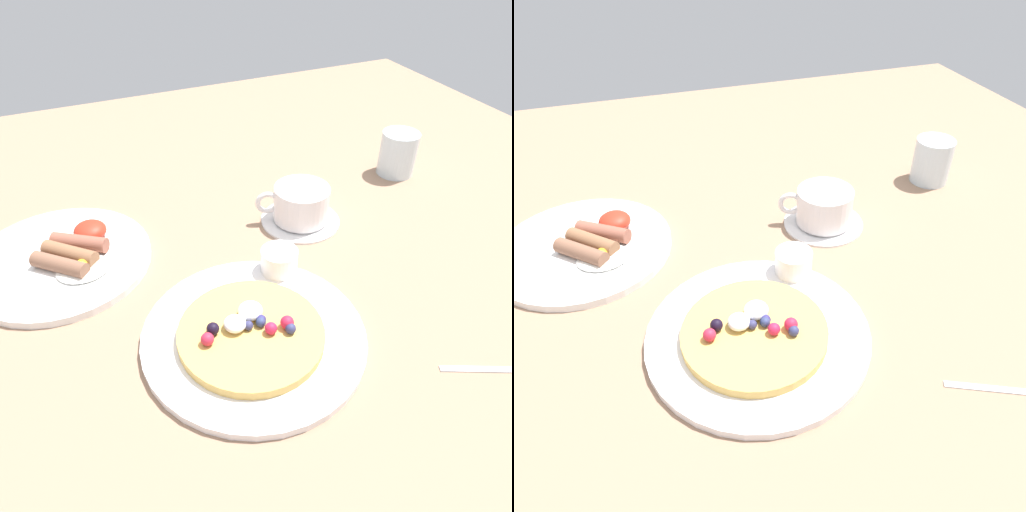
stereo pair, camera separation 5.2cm
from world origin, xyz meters
TOP-DOWN VIEW (x-y plane):
  - ground_plane at (0.00, 0.00)cm, footprint 160.25×153.69cm
  - pancake_plate at (-3.54, -10.47)cm, footprint 27.50×27.50cm
  - pancake_with_berries at (-4.15, -10.95)cm, footprint 17.77×17.77cm
  - syrup_ramekin at (4.50, -1.09)cm, footprint 5.19×5.19cm
  - breakfast_plate at (-23.57, 14.38)cm, footprint 26.18×26.18cm
  - fried_breakfast at (-20.84, 13.79)cm, footprint 11.45×13.00cm
  - coffee_saucer at (13.77, 9.73)cm, footprint 12.89×12.89cm
  - coffee_cup at (13.64, 9.78)cm, footprint 11.55×8.92cm
  - water_glass at (37.99, 16.82)cm, footprint 6.82×6.82cm

SIDE VIEW (x-z plane):
  - ground_plane at x=0.00cm, z-range -3.00..0.00cm
  - coffee_saucer at x=13.77cm, z-range 0.00..0.68cm
  - pancake_plate at x=-3.54cm, z-range 0.00..1.10cm
  - breakfast_plate at x=-23.57cm, z-range 0.00..1.16cm
  - pancake_with_berries at x=-4.15cm, z-range 0.36..3.47cm
  - fried_breakfast at x=-20.84cm, z-range 0.81..3.69cm
  - syrup_ramekin at x=4.50cm, z-range 1.15..4.52cm
  - coffee_cup at x=13.64cm, z-range 0.78..6.38cm
  - water_glass at x=37.99cm, z-range 0.00..8.09cm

